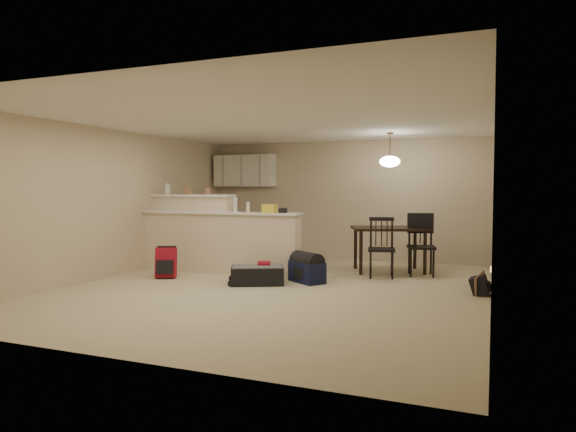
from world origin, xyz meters
The scene contains 21 objects.
room centered at (0.00, 0.00, 1.25)m, with size 7.00×7.02×2.50m.
breakfast_bar centered at (-1.76, 0.98, 0.61)m, with size 3.08×0.58×1.39m.
upper_cabinets centered at (-2.20, 3.32, 1.90)m, with size 1.40×0.34×0.70m, color white.
kitchen_counter centered at (-2.00, 3.19, 0.45)m, with size 1.80×0.60×0.90m, color white.
thermostat centered at (2.98, 1.55, 1.50)m, with size 0.02×0.12×0.12m, color beige.
jar centered at (-2.73, 1.12, 1.49)m, with size 0.10×0.10×0.20m, color silver.
cereal_box centered at (-2.29, 1.12, 1.47)m, with size 0.10×0.07×0.16m, color #93674C.
small_box centered at (-1.85, 1.12, 1.45)m, with size 0.08×0.06×0.12m, color #93674C.
bottle_a centered at (-1.17, 0.90, 1.22)m, with size 0.07×0.07×0.26m, color silver.
bottle_b centered at (-0.92, 0.90, 1.18)m, with size 0.06×0.06×0.18m, color silver.
bag_lump centered at (-0.52, 0.90, 1.16)m, with size 0.22×0.18×0.14m, color #93674C.
pouch centered at (-0.27, 0.90, 1.13)m, with size 0.12×0.10×0.08m, color #93674C.
dining_table centered at (1.27, 2.17, 0.71)m, with size 1.52×1.28×0.80m.
pendant_lamp centered at (1.27, 2.17, 1.99)m, with size 0.36×0.36×0.62m.
dining_chair_near centered at (1.27, 1.50, 0.50)m, with size 0.44×0.42×1.01m, color black, non-canonical shape.
dining_chair_far centered at (1.87, 1.93, 0.52)m, with size 0.46×0.44×1.05m, color black, non-canonical shape.
suitcase centered at (-0.42, 0.19, 0.14)m, with size 0.81×0.52×0.27m, color black.
red_backpack centered at (-2.08, 0.13, 0.25)m, with size 0.33×0.21×0.50m, color #A31225.
navy_duffel centered at (0.26, 0.61, 0.17)m, with size 0.61×0.33×0.33m, color #12183B.
black_daypack centered at (2.85, 0.61, 0.13)m, with size 0.30×0.21×0.26m, color black.
cardboard_sheet centered at (2.85, 0.61, 0.15)m, with size 0.39×0.02×0.29m, color #93674C.
Camera 1 is at (3.00, -7.04, 1.49)m, focal length 32.00 mm.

